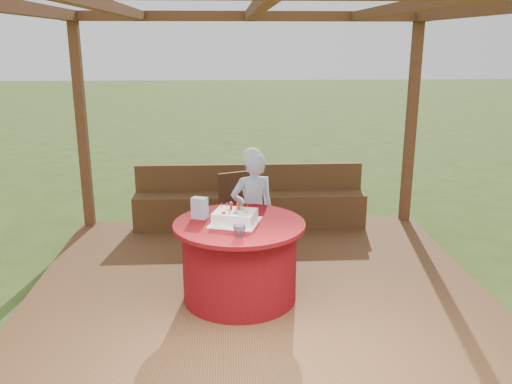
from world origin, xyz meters
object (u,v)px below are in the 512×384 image
bench (250,207)px  elderly_woman (253,210)px  table (240,260)px  drinking_glass (239,231)px  chair (240,207)px  gift_bag (200,208)px  birthday_cake (235,217)px

bench → elderly_woman: size_ratio=2.25×
bench → table: 2.08m
elderly_woman → drinking_glass: bearing=-98.9°
table → elderly_woman: 0.73m
bench → elderly_woman: bearing=-91.4°
chair → gift_bag: bearing=-108.5°
table → birthday_cake: 0.43m
chair → table: bearing=-91.5°
chair → gift_bag: size_ratio=4.38×
bench → elderly_woman: (-0.03, -1.42, 0.41)m
bench → table: bench is taller
table → drinking_glass: 0.57m
elderly_woman → birthday_cake: 0.69m
elderly_woman → birthday_cake: bearing=-106.5°
elderly_woman → gift_bag: size_ratio=6.61×
bench → birthday_cake: (-0.23, -2.07, 0.55)m
elderly_woman → drinking_glass: 1.05m
bench → drinking_glass: drinking_glass is taller
elderly_woman → table: bearing=-103.3°
birthday_cake → drinking_glass: bearing=-85.2°
elderly_woman → birthday_cake: size_ratio=2.54×
birthday_cake → elderly_woman: bearing=73.5°
bench → birthday_cake: 2.15m
bench → gift_bag: (-0.56, -1.92, 0.59)m
elderly_woman → gift_bag: elderly_woman is taller
bench → drinking_glass: bearing=-94.6°
table → elderly_woman: size_ratio=0.92×
birthday_cake → gift_bag: (-0.33, 0.15, 0.04)m
gift_bag → elderly_woman: bearing=66.6°
gift_bag → drinking_glass: 0.64m
table → chair: bearing=88.5°
chair → elderly_woman: bearing=-80.3°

